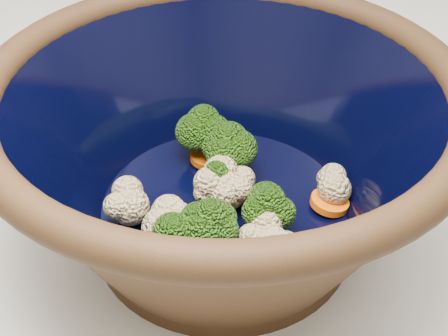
{
  "coord_description": "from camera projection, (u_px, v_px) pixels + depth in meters",
  "views": [
    {
      "loc": [
        0.18,
        -0.44,
        1.28
      ],
      "look_at": [
        0.01,
        -0.1,
        0.97
      ],
      "focal_mm": 50.0,
      "sensor_mm": 36.0,
      "label": 1
    }
  ],
  "objects": [
    {
      "name": "mixing_bowl",
      "position": [
        224.0,
        153.0,
        0.48
      ],
      "size": [
        0.44,
        0.44,
        0.16
      ],
      "rotation": [
        0.0,
        0.0,
        -0.35
      ],
      "color": "black",
      "rests_on": "counter"
    },
    {
      "name": "vegetable_pile",
      "position": [
        219.0,
        190.0,
        0.48
      ],
      "size": [
        0.16,
        0.16,
        0.05
      ],
      "color": "#608442",
      "rests_on": "mixing_bowl"
    }
  ]
}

